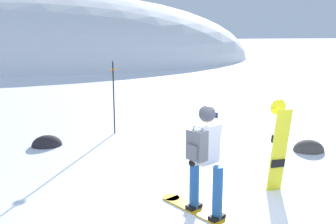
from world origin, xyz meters
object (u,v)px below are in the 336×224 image
piste_marker_near (114,92)px  rock_mid (47,146)px  snowboarder_main (205,158)px  rock_dark (308,151)px  spare_snowboard (279,146)px

piste_marker_near → rock_mid: (-1.78, -0.73, -1.16)m
snowboarder_main → rock_mid: size_ratio=2.33×
snowboarder_main → piste_marker_near: (-0.63, 5.24, 0.24)m
piste_marker_near → rock_dark: (4.20, -2.85, -1.16)m
piste_marker_near → rock_mid: 2.25m
rock_dark → piste_marker_near: bearing=145.9°
piste_marker_near → rock_dark: size_ratio=2.73×
snowboarder_main → spare_snowboard: snowboarder_main is taller
spare_snowboard → piste_marker_near: piste_marker_near is taller
spare_snowboard → piste_marker_near: size_ratio=0.81×
rock_dark → rock_mid: bearing=160.5°
snowboarder_main → piste_marker_near: 5.28m
rock_mid → spare_snowboard: bearing=-45.6°
spare_snowboard → rock_mid: 5.71m
spare_snowboard → rock_dark: 2.92m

